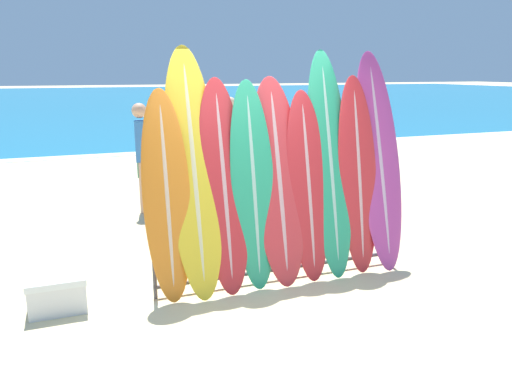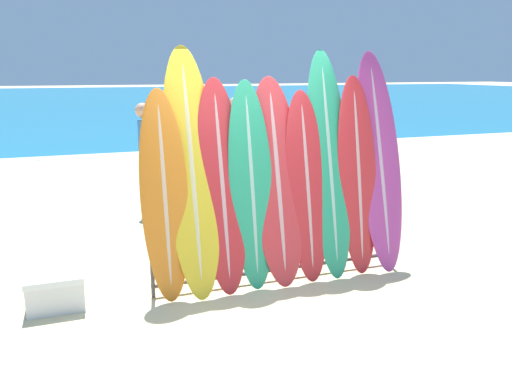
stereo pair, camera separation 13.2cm
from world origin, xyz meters
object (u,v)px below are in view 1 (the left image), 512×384
person_mid_beach (231,135)px  person_far_left (243,131)px  surfboard_slot_6 (330,164)px  surfboard_slot_8 (379,160)px  surfboard_slot_3 (253,185)px  surfboard_slot_5 (308,186)px  surfboard_rack (281,242)px  cooler_box (57,293)px  surfboard_slot_4 (279,181)px  surfboard_slot_0 (167,197)px  surfboard_slot_2 (224,186)px  surfboard_slot_7 (358,175)px  surfboard_slot_1 (194,172)px  person_near_water (141,154)px

person_mid_beach → person_far_left: size_ratio=1.06×
surfboard_slot_6 → surfboard_slot_8: surfboard_slot_6 is taller
surfboard_slot_3 → surfboard_slot_5: 0.64m
surfboard_slot_5 → person_mid_beach: surfboard_slot_5 is taller
surfboard_rack → surfboard_slot_5: surfboard_slot_5 is taller
surfboard_slot_8 → cooler_box: size_ratio=4.60×
surfboard_slot_4 → person_far_left: 6.36m
surfboard_slot_0 → surfboard_slot_2: surfboard_slot_2 is taller
surfboard_slot_4 → surfboard_slot_2: bearing=179.8°
surfboard_rack → surfboard_slot_8: bearing=4.2°
surfboard_rack → person_far_left: size_ratio=1.72×
surfboard_rack → surfboard_slot_4: (-0.02, 0.05, 0.67)m
surfboard_slot_4 → surfboard_slot_7: (0.97, -0.03, 0.00)m
surfboard_slot_3 → surfboard_slot_0: bearing=-179.3°
surfboard_slot_0 → person_far_left: size_ratio=1.29×
surfboard_slot_1 → surfboard_slot_5: 1.28m
surfboard_slot_4 → person_far_left: bearing=74.4°
surfboard_slot_1 → person_far_left: (2.64, 6.07, -0.37)m
surfboard_slot_7 → surfboard_slot_0: bearing=-179.8°
person_far_left → person_mid_beach: bearing=-98.3°
surfboard_slot_4 → surfboard_slot_3: bearing=-175.7°
surfboard_rack → surfboard_slot_4: size_ratio=1.28×
surfboard_rack → person_near_water: person_near_water is taller
surfboard_slot_0 → person_far_left: 6.82m
surfboard_slot_2 → surfboard_slot_6: surfboard_slot_6 is taller
surfboard_slot_4 → cooler_box: surfboard_slot_4 is taller
surfboard_rack → person_mid_beach: bearing=78.2°
surfboard_slot_2 → surfboard_slot_3: bearing=-4.5°
surfboard_slot_7 → surfboard_slot_8: size_ratio=0.89×
surfboard_slot_5 → person_far_left: 6.31m
surfboard_slot_0 → surfboard_slot_8: (2.52, 0.07, 0.20)m
surfboard_slot_6 → person_far_left: size_ratio=1.53×
surfboard_slot_2 → surfboard_slot_6: 1.26m
surfboard_rack → surfboard_slot_6: 1.03m
surfboard_rack → surfboard_slot_7: surfboard_slot_7 is taller
surfboard_slot_4 → person_mid_beach: (1.12, 5.22, -0.16)m
surfboard_slot_2 → person_mid_beach: size_ratio=1.27×
surfboard_slot_6 → surfboard_slot_1: bearing=179.1°
person_mid_beach → surfboard_slot_1: bearing=-164.2°
surfboard_slot_5 → person_far_left: (1.37, 6.15, -0.14)m
surfboard_rack → cooler_box: surfboard_rack is taller
surfboard_slot_3 → surfboard_slot_7: 1.28m
surfboard_slot_4 → surfboard_slot_5: bearing=-5.2°
surfboard_slot_7 → cooler_box: bearing=179.2°
surfboard_slot_0 → cooler_box: size_ratio=3.88×
surfboard_slot_8 → person_near_water: bearing=125.3°
surfboard_slot_3 → surfboard_slot_8: (1.60, 0.06, 0.16)m
surfboard_slot_3 → person_near_water: size_ratio=1.23×
surfboard_slot_2 → surfboard_slot_0: bearing=-176.6°
person_far_left → surfboard_rack: bearing=-80.5°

